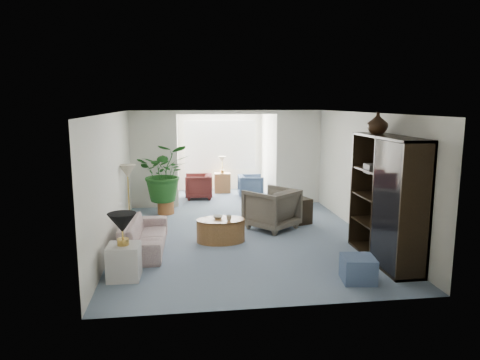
{
  "coord_description": "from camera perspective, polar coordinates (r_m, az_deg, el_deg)",
  "views": [
    {
      "loc": [
        -1.22,
        -8.38,
        2.69
      ],
      "look_at": [
        0.0,
        0.6,
        1.1
      ],
      "focal_mm": 33.01,
      "sensor_mm": 36.0,
      "label": 1
    }
  ],
  "objects": [
    {
      "name": "end_table",
      "position": [
        7.16,
        -14.76,
        -10.17
      ],
      "size": [
        0.5,
        0.5,
        0.54
      ],
      "primitive_type": "cube",
      "rotation": [
        0.0,
        0.0,
        -0.03
      ],
      "color": "beige",
      "rests_on": "ground"
    },
    {
      "name": "sunroom_floor",
      "position": [
        12.83,
        -2.1,
        -2.15
      ],
      "size": [
        2.6,
        2.6,
        0.0
      ],
      "primitive_type": "plane",
      "color": "gray",
      "rests_on": "ground"
    },
    {
      "name": "sunroom_table",
      "position": [
        13.38,
        -2.3,
        -0.36
      ],
      "size": [
        0.5,
        0.4,
        0.59
      ],
      "primitive_type": "cube",
      "rotation": [
        0.0,
        0.0,
        -0.05
      ],
      "color": "#9A6338",
      "rests_on": "ground"
    },
    {
      "name": "wingback_chair",
      "position": [
        9.55,
        4.1,
        -3.7
      ],
      "size": [
        1.34,
        1.34,
        0.88
      ],
      "primitive_type": "imported",
      "rotation": [
        0.0,
        0.0,
        3.82
      ],
      "color": "#60594C",
      "rests_on": "ground"
    },
    {
      "name": "sunroom_chair_blue",
      "position": [
        12.73,
        1.38,
        -0.77
      ],
      "size": [
        0.74,
        0.72,
        0.64
      ],
      "primitive_type": "imported",
      "rotation": [
        0.0,
        0.0,
        1.52
      ],
      "color": "#4A5F80",
      "rests_on": "ground"
    },
    {
      "name": "floor",
      "position": [
        8.89,
        0.52,
        -7.67
      ],
      "size": [
        6.0,
        6.0,
        0.0
      ],
      "primitive_type": "plane",
      "color": "gray",
      "rests_on": "ground"
    },
    {
      "name": "window_pane",
      "position": [
        13.68,
        -2.58,
        4.54
      ],
      "size": [
        2.2,
        0.02,
        1.5
      ],
      "primitive_type": "cube",
      "color": "white"
    },
    {
      "name": "back_pier_left",
      "position": [
        11.49,
        -11.07,
        2.57
      ],
      "size": [
        1.2,
        0.12,
        2.5
      ],
      "primitive_type": "cube",
      "color": "white",
      "rests_on": "ground"
    },
    {
      "name": "coffee_table",
      "position": [
        8.7,
        -2.5,
        -6.52
      ],
      "size": [
        1.1,
        1.1,
        0.45
      ],
      "primitive_type": "cylinder",
      "rotation": [
        0.0,
        0.0,
        -0.17
      ],
      "color": "#9A6338",
      "rests_on": "ground"
    },
    {
      "name": "house_plant",
      "position": [
        10.82,
        -9.7,
        0.95
      ],
      "size": [
        1.27,
        1.1,
        1.41
      ],
      "primitive_type": "imported",
      "color": "#225B1F",
      "rests_on": "plant_pot"
    },
    {
      "name": "cabinet_urn",
      "position": [
        8.18,
        17.36,
        7.05
      ],
      "size": [
        0.36,
        0.36,
        0.38
      ],
      "primitive_type": "imported",
      "color": "#301D10",
      "rests_on": "entertainment_cabinet"
    },
    {
      "name": "plant_pot",
      "position": [
        10.99,
        -9.57,
        -3.49
      ],
      "size": [
        0.4,
        0.4,
        0.32
      ],
      "primitive_type": "cylinder",
      "color": "#AE6432",
      "rests_on": "ground"
    },
    {
      "name": "shelf_clutter",
      "position": [
        7.66,
        18.76,
        -1.5
      ],
      "size": [
        0.3,
        1.23,
        1.06
      ],
      "color": "black",
      "rests_on": "entertainment_cabinet"
    },
    {
      "name": "back_header",
      "position": [
        11.45,
        -1.63,
        8.75
      ],
      "size": [
        2.6,
        0.12,
        0.1
      ],
      "primitive_type": "cube",
      "color": "white",
      "rests_on": "back_pier_left"
    },
    {
      "name": "window_blinds",
      "position": [
        13.65,
        -2.57,
        4.53
      ],
      "size": [
        2.2,
        0.02,
        1.5
      ],
      "primitive_type": "cube",
      "color": "white"
    },
    {
      "name": "back_pier_right",
      "position": [
        11.89,
        7.56,
        2.91
      ],
      "size": [
        1.2,
        0.12,
        2.5
      ],
      "primitive_type": "cube",
      "color": "white",
      "rests_on": "ground"
    },
    {
      "name": "floor_lamp",
      "position": [
        9.7,
        -14.33,
        1.1
      ],
      "size": [
        0.36,
        0.36,
        0.28
      ],
      "primitive_type": "cone",
      "color": "beige",
      "rests_on": "ground"
    },
    {
      "name": "ottoman",
      "position": [
        7.09,
        15.02,
        -11.05
      ],
      "size": [
        0.54,
        0.54,
        0.39
      ],
      "primitive_type": "cube",
      "rotation": [
        0.0,
        0.0,
        -0.14
      ],
      "color": "#4A5F80",
      "rests_on": "ground"
    },
    {
      "name": "entertainment_cabinet",
      "position": [
        7.89,
        18.41,
        -2.38
      ],
      "size": [
        0.52,
        1.94,
        2.15
      ],
      "primitive_type": "cube",
      "color": "black",
      "rests_on": "ground"
    },
    {
      "name": "table_lamp",
      "position": [
        6.97,
        -14.99,
        -5.38
      ],
      "size": [
        0.44,
        0.44,
        0.3
      ],
      "primitive_type": "cone",
      "color": "black",
      "rests_on": "end_table"
    },
    {
      "name": "coffee_cup",
      "position": [
        8.54,
        -1.44,
        -4.91
      ],
      "size": [
        0.12,
        0.12,
        0.1
      ],
      "primitive_type": "imported",
      "rotation": [
        0.0,
        0.0,
        -0.17
      ],
      "color": "beige",
      "rests_on": "coffee_table"
    },
    {
      "name": "coffee_bowl",
      "position": [
        8.72,
        -2.9,
        -4.77
      ],
      "size": [
        0.23,
        0.23,
        0.05
      ],
      "primitive_type": "imported",
      "rotation": [
        0.0,
        0.0,
        -0.17
      ],
      "color": "white",
      "rests_on": "coffee_table"
    },
    {
      "name": "sofa",
      "position": [
        8.41,
        -12.3,
        -6.94
      ],
      "size": [
        0.81,
        1.94,
        0.56
      ],
      "primitive_type": "imported",
      "rotation": [
        0.0,
        0.0,
        1.54
      ],
      "color": "beige",
      "rests_on": "ground"
    },
    {
      "name": "side_table_dark",
      "position": [
        10.03,
        7.66,
        -4.0
      ],
      "size": [
        0.58,
        0.52,
        0.57
      ],
      "primitive_type": "cube",
      "rotation": [
        0.0,
        0.0,
        0.33
      ],
      "color": "black",
      "rests_on": "ground"
    },
    {
      "name": "framed_picture",
      "position": [
        9.11,
        16.16,
        3.32
      ],
      "size": [
        0.04,
        0.5,
        0.4
      ],
      "primitive_type": "cube",
      "color": "#B6A991"
    },
    {
      "name": "sunroom_chair_maroon",
      "position": [
        12.58,
        -5.38,
        -0.82
      ],
      "size": [
        0.8,
        0.78,
        0.69
      ],
      "primitive_type": "imported",
      "rotation": [
        0.0,
        0.0,
        -1.62
      ],
      "color": "#531C1D",
      "rests_on": "ground"
    }
  ]
}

